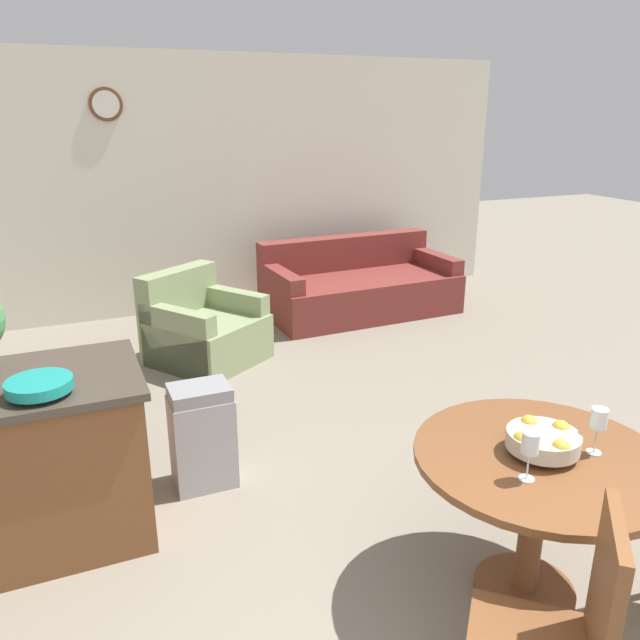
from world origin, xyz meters
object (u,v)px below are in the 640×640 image
(dining_chair_near_left, at_px, (561,635))
(couch, at_px, (359,287))
(kitchen_island, at_px, (14,466))
(dining_table, at_px, (537,487))
(wine_glass_left, at_px, (530,445))
(wine_glass_right, at_px, (599,421))
(teal_bowl, at_px, (39,385))
(fruit_bowl, at_px, (543,440))
(armchair, at_px, (203,331))
(trash_bin, at_px, (202,436))

(dining_chair_near_left, xyz_separation_m, couch, (1.64, 4.77, -0.25))
(dining_chair_near_left, xyz_separation_m, kitchen_island, (-1.68, 1.94, -0.07))
(dining_table, height_order, couch, couch)
(wine_glass_left, bearing_deg, dining_chair_near_left, -117.38)
(wine_glass_right, xyz_separation_m, couch, (0.98, 4.21, -0.61))
(teal_bowl, bearing_deg, couch, 44.05)
(wine_glass_left, height_order, teal_bowl, teal_bowl)
(fruit_bowl, bearing_deg, armchair, 101.74)
(dining_chair_near_left, distance_m, teal_bowl, 2.33)
(wine_glass_left, relative_size, trash_bin, 0.33)
(fruit_bowl, relative_size, couch, 0.15)
(wine_glass_right, distance_m, kitchen_island, 2.76)
(wine_glass_right, bearing_deg, couch, 76.93)
(fruit_bowl, xyz_separation_m, couch, (1.19, 4.13, -0.53))
(dining_table, bearing_deg, wine_glass_right, -20.60)
(dining_chair_near_left, distance_m, wine_glass_left, 0.68)
(armchair, bearing_deg, wine_glass_left, -115.37)
(armchair, bearing_deg, dining_table, -111.97)
(wine_glass_left, relative_size, couch, 0.10)
(fruit_bowl, height_order, couch, fruit_bowl)
(fruit_bowl, xyz_separation_m, wine_glass_right, (0.21, -0.08, 0.09))
(fruit_bowl, distance_m, wine_glass_right, 0.24)
(dining_table, height_order, teal_bowl, teal_bowl)
(wine_glass_left, distance_m, teal_bowl, 2.14)
(dining_table, distance_m, dining_chair_near_left, 0.78)
(couch, bearing_deg, teal_bowl, -138.04)
(fruit_bowl, bearing_deg, wine_glass_right, -20.90)
(wine_glass_left, bearing_deg, trash_bin, 121.06)
(couch, relative_size, armchair, 1.80)
(kitchen_island, bearing_deg, wine_glass_right, -30.53)
(dining_table, relative_size, wine_glass_left, 5.16)
(wine_glass_left, relative_size, wine_glass_right, 1.00)
(wine_glass_left, bearing_deg, kitchen_island, 143.62)
(wine_glass_right, distance_m, armchair, 3.65)
(fruit_bowl, distance_m, couch, 4.33)
(trash_bin, bearing_deg, couch, 48.60)
(couch, height_order, armchair, armchair)
(dining_table, xyz_separation_m, armchair, (-0.71, 3.40, -0.29))
(kitchen_island, relative_size, teal_bowl, 4.39)
(teal_bowl, distance_m, armchair, 2.70)
(dining_chair_near_left, relative_size, trash_bin, 1.54)
(dining_table, xyz_separation_m, couch, (1.19, 4.13, -0.29))
(kitchen_island, bearing_deg, dining_table, -31.44)
(dining_table, bearing_deg, teal_bowl, 150.72)
(wine_glass_right, height_order, couch, wine_glass_right)
(kitchen_island, distance_m, armchair, 2.54)
(fruit_bowl, relative_size, armchair, 0.27)
(dining_chair_near_left, bearing_deg, dining_table, 6.01)
(teal_bowl, xyz_separation_m, trash_bin, (0.80, 0.38, -0.63))
(armchair, bearing_deg, dining_chair_near_left, -120.08)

